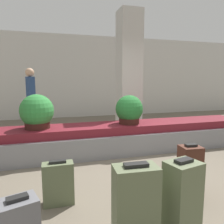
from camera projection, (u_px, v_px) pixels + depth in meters
ground_plane at (135, 176)px, 3.36m from camera, size 18.00×18.00×0.00m
back_wall at (79, 77)px, 8.62m from camera, size 18.00×0.06×3.20m
carousel at (112, 138)px, 4.48m from camera, size 6.29×0.90×0.57m
pillar at (129, 75)px, 5.65m from camera, size 0.56×0.56×3.20m
suitcase_1 at (182, 199)px, 2.04m from camera, size 0.35×0.30×0.75m
suitcase_2 at (135, 206)px, 1.91m from camera, size 0.40×0.26×0.76m
suitcase_3 at (58, 183)px, 2.56m from camera, size 0.36×0.17×0.53m
suitcase_4 at (190, 171)px, 2.72m from camera, size 0.27×0.23×0.68m
potted_plant_0 at (37, 113)px, 4.01m from camera, size 0.61×0.61×0.63m
potted_plant_1 at (129, 110)px, 4.45m from camera, size 0.56×0.56×0.59m
traveler_0 at (31, 92)px, 6.55m from camera, size 0.31×0.36×1.82m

